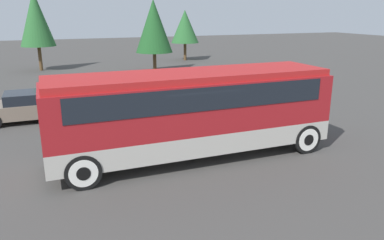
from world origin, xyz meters
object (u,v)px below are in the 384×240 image
at_px(tour_bus, 195,107).
at_px(parked_car_near, 162,102).
at_px(parked_car_far, 35,106).
at_px(parked_car_mid, 212,84).

xyz_separation_m(tour_bus, parked_car_near, (0.52, 5.43, -1.08)).
distance_m(tour_bus, parked_car_far, 8.60).
relative_size(parked_car_near, parked_car_mid, 1.08).
bearing_deg(tour_bus, parked_car_far, 126.23).
relative_size(tour_bus, parked_car_mid, 2.18).
distance_m(tour_bus, parked_car_near, 5.57).
bearing_deg(parked_car_near, tour_bus, -95.50).
relative_size(parked_car_mid, parked_car_far, 1.00).
distance_m(tour_bus, parked_car_mid, 9.82).
height_order(parked_car_near, parked_car_far, same).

